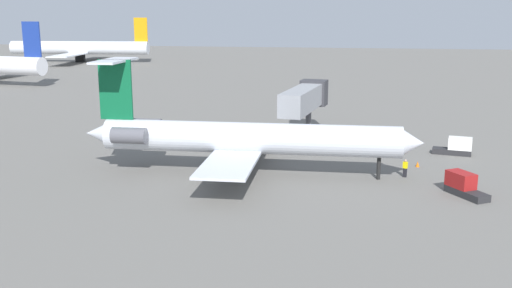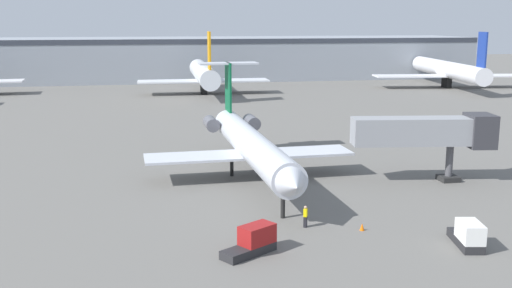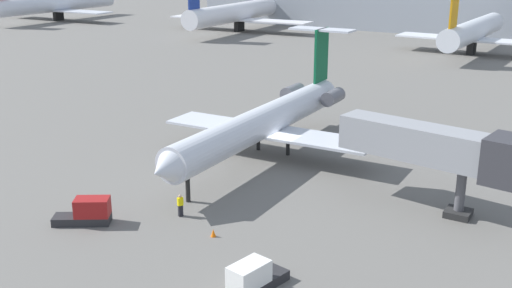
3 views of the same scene
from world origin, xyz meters
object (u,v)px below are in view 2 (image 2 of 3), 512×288
jet_bridge (433,132)px  parked_airliner_centre (204,74)px  ground_crew_marshaller (305,216)px  parked_airliner_east_mid (448,70)px  traffic_cone_near (362,227)px  baggage_tug_lead (253,241)px  baggage_tug_trailing (468,236)px  regional_jet (250,143)px

jet_bridge → parked_airliner_centre: (-14.55, 74.74, -0.58)m
ground_crew_marshaller → parked_airliner_east_mid: 104.27m
parked_airliner_centre → parked_airliner_east_mid: 56.50m
jet_bridge → parked_airliner_east_mid: 86.99m
traffic_cone_near → baggage_tug_lead: bearing=-161.8°
jet_bridge → parked_airliner_centre: bearing=101.0°
parked_airliner_centre → baggage_tug_trailing: bearing=-84.4°
parked_airliner_centre → parked_airliner_east_mid: bearing=1.5°
baggage_tug_lead → baggage_tug_trailing: size_ratio=0.98×
jet_bridge → baggage_tug_lead: (-20.32, -15.15, -4.02)m
regional_jet → parked_airliner_east_mid: (59.03, 71.79, 0.57)m
ground_crew_marshaller → baggage_tug_lead: baggage_tug_lead is taller
jet_bridge → regional_jet: bearing=165.5°
parked_airliner_east_mid → parked_airliner_centre: bearing=-178.5°
regional_jet → parked_airliner_centre: size_ratio=0.97×
regional_jet → parked_airliner_centre: bearing=87.9°
parked_airliner_centre → parked_airliner_east_mid: (56.48, 1.47, -0.12)m
jet_bridge → parked_airliner_east_mid: size_ratio=0.34×
traffic_cone_near → parked_airliner_east_mid: 103.44m
jet_bridge → baggage_tug_trailing: bearing=-108.2°
regional_jet → baggage_tug_trailing: (11.56, -21.23, -2.74)m
parked_airliner_east_mid → jet_bridge: bearing=-118.8°
regional_jet → parked_airliner_centre: (2.55, 70.33, 0.69)m
regional_jet → traffic_cone_near: regional_jet is taller
jet_bridge → ground_crew_marshaller: 19.28m
regional_jet → parked_airliner_east_mid: 92.95m
jet_bridge → traffic_cone_near: (-11.53, -12.26, -4.58)m
ground_crew_marshaller → parked_airliner_centre: bearing=89.4°
regional_jet → traffic_cone_near: (5.58, -16.68, -3.31)m
baggage_tug_lead → parked_airliner_east_mid: parked_airliner_east_mid is taller
ground_crew_marshaller → regional_jet: bearing=96.0°
regional_jet → baggage_tug_lead: size_ratio=7.76×
parked_airliner_east_mid → baggage_tug_lead: bearing=-124.3°
jet_bridge → traffic_cone_near: 17.44m
ground_crew_marshaller → traffic_cone_near: 4.29m
jet_bridge → parked_airliner_centre: size_ratio=0.42×
baggage_tug_trailing → baggage_tug_lead: bearing=173.6°
jet_bridge → baggage_tug_trailing: size_ratio=3.30×
baggage_tug_lead → baggage_tug_trailing: same height
jet_bridge → ground_crew_marshaller: size_ratio=8.19×
baggage_tug_lead → parked_airliner_east_mid: size_ratio=0.10×
parked_airliner_east_mid → baggage_tug_trailing: bearing=-117.0°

